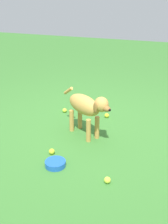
{
  "coord_description": "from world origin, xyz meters",
  "views": [
    {
      "loc": [
        3.23,
        1.09,
        1.75
      ],
      "look_at": [
        0.17,
        -0.04,
        0.31
      ],
      "focal_mm": 45.98,
      "sensor_mm": 36.0,
      "label": 1
    }
  ],
  "objects": [
    {
      "name": "tennis_ball_3",
      "position": [
        0.74,
        -0.21,
        0.03
      ],
      "size": [
        0.07,
        0.07,
        0.07
      ],
      "primitive_type": "sphere",
      "color": "#CDD82D",
      "rests_on": "ground"
    },
    {
      "name": "tennis_ball_1",
      "position": [
        -0.39,
        -0.55,
        0.03
      ],
      "size": [
        0.07,
        0.07,
        0.07
      ],
      "primitive_type": "sphere",
      "color": "#C6DC36",
      "rests_on": "ground"
    },
    {
      "name": "ground",
      "position": [
        0.0,
        0.0,
        0.0
      ],
      "size": [
        14.0,
        14.0,
        0.0
      ],
      "primitive_type": "plane",
      "color": "#38722D"
    },
    {
      "name": "dog",
      "position": [
        0.2,
        0.01,
        0.4
      ],
      "size": [
        0.53,
        0.78,
        0.61
      ],
      "rotation": [
        0.0,
        0.0,
        1.01
      ],
      "color": "#C69347",
      "rests_on": "ground"
    },
    {
      "name": "water_bowl",
      "position": [
        0.94,
        -0.07,
        0.03
      ],
      "size": [
        0.22,
        0.22,
        0.06
      ],
      "primitive_type": "cylinder",
      "color": "blue",
      "rests_on": "ground"
    },
    {
      "name": "tennis_ball_4",
      "position": [
        -0.68,
        -0.3,
        0.03
      ],
      "size": [
        0.07,
        0.07,
        0.07
      ],
      "primitive_type": "sphere",
      "color": "#CAD741",
      "rests_on": "ground"
    },
    {
      "name": "tennis_ball_0",
      "position": [
        1.03,
        0.52,
        0.03
      ],
      "size": [
        0.07,
        0.07,
        0.07
      ],
      "primitive_type": "sphere",
      "color": "#CDE23F",
      "rests_on": "ground"
    },
    {
      "name": "tennis_ball_2",
      "position": [
        -0.42,
        0.1,
        0.03
      ],
      "size": [
        0.07,
        0.07,
        0.07
      ],
      "primitive_type": "sphere",
      "color": "#CCD22B",
      "rests_on": "ground"
    }
  ]
}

